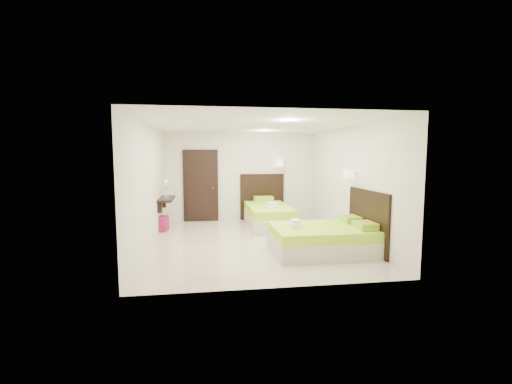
{
  "coord_description": "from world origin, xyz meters",
  "views": [
    {
      "loc": [
        -1.05,
        -7.5,
        1.93
      ],
      "look_at": [
        0.1,
        0.3,
        1.1
      ],
      "focal_mm": 24.0,
      "sensor_mm": 36.0,
      "label": 1
    }
  ],
  "objects": [
    {
      "name": "door",
      "position": [
        -1.2,
        2.7,
        1.05
      ],
      "size": [
        1.02,
        0.15,
        2.14
      ],
      "color": "black",
      "rests_on": "ground"
    },
    {
      "name": "console_shelf",
      "position": [
        -2.08,
        1.6,
        0.82
      ],
      "size": [
        0.35,
        1.2,
        0.78
      ],
      "color": "black",
      "rests_on": "ground"
    },
    {
      "name": "bed_single",
      "position": [
        0.65,
        1.72,
        0.33
      ],
      "size": [
        1.34,
        2.23,
        1.84
      ],
      "color": "beige",
      "rests_on": "ground"
    },
    {
      "name": "nightstand",
      "position": [
        1.24,
        2.53,
        0.18
      ],
      "size": [
        0.5,
        0.48,
        0.35
      ],
      "primitive_type": "cube",
      "rotation": [
        0.0,
        0.0,
        -0.4
      ],
      "color": "black",
      "rests_on": "ground"
    },
    {
      "name": "floor",
      "position": [
        0.0,
        0.0,
        0.0
      ],
      "size": [
        5.5,
        5.5,
        0.0
      ],
      "primitive_type": "plane",
      "color": "beige",
      "rests_on": "ground"
    },
    {
      "name": "bed_double",
      "position": [
        1.34,
        -1.0,
        0.3
      ],
      "size": [
        1.99,
        1.69,
        1.64
      ],
      "color": "beige",
      "rests_on": "ground"
    },
    {
      "name": "ottoman",
      "position": [
        -2.25,
        1.46,
        0.19
      ],
      "size": [
        0.44,
        0.44,
        0.39
      ],
      "primitive_type": "cube",
      "rotation": [
        0.0,
        0.0,
        -0.15
      ],
      "color": "#8C1247",
      "rests_on": "ground"
    }
  ]
}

